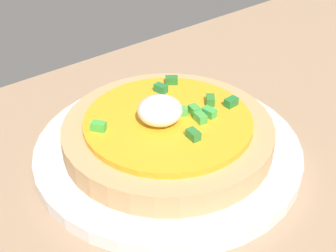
# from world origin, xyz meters

# --- Properties ---
(dining_table) EXTENTS (1.17, 0.64, 0.03)m
(dining_table) POSITION_xyz_m (0.00, 0.00, 0.01)
(dining_table) COLOR tan
(dining_table) RESTS_ON ground
(plate) EXTENTS (0.25, 0.25, 0.01)m
(plate) POSITION_xyz_m (0.04, -0.09, 0.03)
(plate) COLOR white
(plate) RESTS_ON dining_table
(pizza) EXTENTS (0.20, 0.20, 0.05)m
(pizza) POSITION_xyz_m (0.04, -0.09, 0.05)
(pizza) COLOR tan
(pizza) RESTS_ON plate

